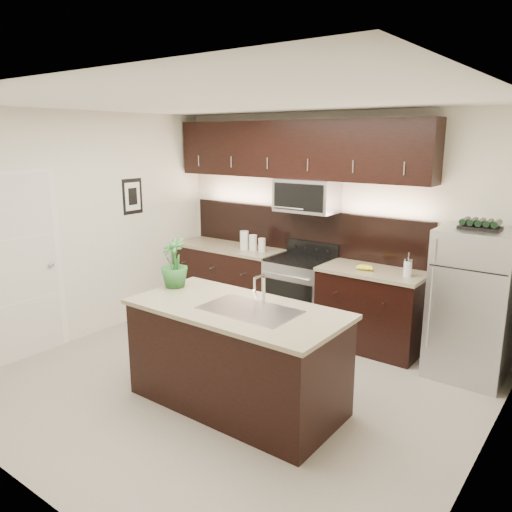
# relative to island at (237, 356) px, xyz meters

# --- Properties ---
(ground) EXTENTS (4.50, 4.50, 0.00)m
(ground) POSITION_rel_island_xyz_m (-0.27, 0.23, -0.47)
(ground) COLOR gray
(ground) RESTS_ON ground
(room_walls) EXTENTS (4.52, 4.02, 2.71)m
(room_walls) POSITION_rel_island_xyz_m (-0.38, 0.19, 1.22)
(room_walls) COLOR beige
(room_walls) RESTS_ON ground
(counter_run) EXTENTS (3.51, 0.65, 0.94)m
(counter_run) POSITION_rel_island_xyz_m (-0.72, 1.92, -0.00)
(counter_run) COLOR black
(counter_run) RESTS_ON ground
(upper_fixtures) EXTENTS (3.49, 0.40, 1.66)m
(upper_fixtures) POSITION_rel_island_xyz_m (-0.70, 2.06, 1.67)
(upper_fixtures) COLOR black
(upper_fixtures) RESTS_ON counter_run
(island) EXTENTS (1.96, 0.96, 0.94)m
(island) POSITION_rel_island_xyz_m (0.00, 0.00, 0.00)
(island) COLOR black
(island) RESTS_ON ground
(sink_faucet) EXTENTS (0.84, 0.50, 0.28)m
(sink_faucet) POSITION_rel_island_xyz_m (0.15, 0.01, 0.48)
(sink_faucet) COLOR silver
(sink_faucet) RESTS_ON island
(refrigerator) EXTENTS (0.74, 0.67, 1.53)m
(refrigerator) POSITION_rel_island_xyz_m (1.53, 1.86, 0.29)
(refrigerator) COLOR #B2B2B7
(refrigerator) RESTS_ON ground
(wine_rack) EXTENTS (0.38, 0.23, 0.09)m
(wine_rack) POSITION_rel_island_xyz_m (1.53, 1.86, 1.10)
(wine_rack) COLOR black
(wine_rack) RESTS_ON refrigerator
(plant) EXTENTS (0.34, 0.34, 0.49)m
(plant) POSITION_rel_island_xyz_m (-0.87, 0.11, 0.71)
(plant) COLOR #276127
(plant) RESTS_ON island
(canisters) EXTENTS (0.37, 0.13, 0.25)m
(canisters) POSITION_rel_island_xyz_m (-1.27, 1.88, 0.58)
(canisters) COLOR silver
(canisters) RESTS_ON counter_run
(french_press) EXTENTS (0.09, 0.09, 0.26)m
(french_press) POSITION_rel_island_xyz_m (0.85, 1.87, 0.56)
(french_press) COLOR silver
(french_press) RESTS_ON counter_run
(bananas) EXTENTS (0.23, 0.19, 0.06)m
(bananas) POSITION_rel_island_xyz_m (0.32, 1.84, 0.50)
(bananas) COLOR yellow
(bananas) RESTS_ON counter_run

